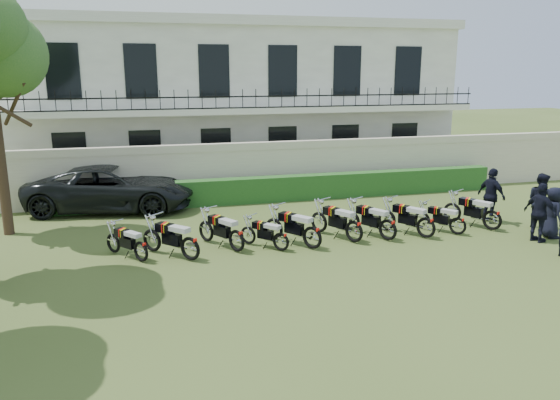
{
  "coord_description": "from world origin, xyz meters",
  "views": [
    {
      "loc": [
        -4.82,
        -13.57,
        5.21
      ],
      "look_at": [
        -0.54,
        2.69,
        1.15
      ],
      "focal_mm": 35.0,
      "sensor_mm": 36.0,
      "label": 1
    }
  ],
  "objects_px": {
    "motorcycle_4": "(312,232)",
    "motorcycle_0": "(141,247)",
    "officer_2": "(540,213)",
    "officer_5": "(491,196)",
    "motorcycle_3": "(281,237)",
    "motorcycle_7": "(426,223)",
    "motorcycle_5": "(354,226)",
    "officer_3": "(553,212)",
    "motorcycle_2": "(237,235)",
    "motorcycle_6": "(388,225)",
    "motorcycle_8": "(458,222)",
    "suv": "(111,188)",
    "officer_4": "(540,201)",
    "motorcycle_9": "(493,215)",
    "motorcycle_1": "(190,243)"
  },
  "relations": [
    {
      "from": "motorcycle_9",
      "to": "officer_5",
      "type": "bearing_deg",
      "value": 29.13
    },
    {
      "from": "officer_3",
      "to": "motorcycle_6",
      "type": "bearing_deg",
      "value": 91.45
    },
    {
      "from": "motorcycle_7",
      "to": "officer_4",
      "type": "xyz_separation_m",
      "value": [
        4.29,
        0.17,
        0.41
      ]
    },
    {
      "from": "motorcycle_2",
      "to": "motorcycle_8",
      "type": "height_order",
      "value": "motorcycle_2"
    },
    {
      "from": "motorcycle_3",
      "to": "officer_3",
      "type": "relative_size",
      "value": 0.81
    },
    {
      "from": "motorcycle_6",
      "to": "motorcycle_1",
      "type": "bearing_deg",
      "value": 153.0
    },
    {
      "from": "motorcycle_1",
      "to": "motorcycle_9",
      "type": "relative_size",
      "value": 0.85
    },
    {
      "from": "motorcycle_7",
      "to": "officer_2",
      "type": "distance_m",
      "value": 3.42
    },
    {
      "from": "motorcycle_6",
      "to": "officer_5",
      "type": "height_order",
      "value": "officer_5"
    },
    {
      "from": "motorcycle_2",
      "to": "officer_4",
      "type": "bearing_deg",
      "value": -31.59
    },
    {
      "from": "officer_2",
      "to": "officer_5",
      "type": "height_order",
      "value": "officer_5"
    },
    {
      "from": "motorcycle_5",
      "to": "officer_3",
      "type": "relative_size",
      "value": 1.17
    },
    {
      "from": "motorcycle_5",
      "to": "motorcycle_9",
      "type": "bearing_deg",
      "value": -28.16
    },
    {
      "from": "motorcycle_4",
      "to": "motorcycle_9",
      "type": "distance_m",
      "value": 6.32
    },
    {
      "from": "motorcycle_4",
      "to": "motorcycle_0",
      "type": "bearing_deg",
      "value": 141.44
    },
    {
      "from": "suv",
      "to": "officer_4",
      "type": "bearing_deg",
      "value": -102.42
    },
    {
      "from": "suv",
      "to": "motorcycle_2",
      "type": "bearing_deg",
      "value": -137.61
    },
    {
      "from": "motorcycle_0",
      "to": "motorcycle_6",
      "type": "distance_m",
      "value": 7.42
    },
    {
      "from": "officer_2",
      "to": "motorcycle_4",
      "type": "bearing_deg",
      "value": 66.11
    },
    {
      "from": "motorcycle_2",
      "to": "motorcycle_6",
      "type": "height_order",
      "value": "motorcycle_6"
    },
    {
      "from": "motorcycle_1",
      "to": "motorcycle_4",
      "type": "distance_m",
      "value": 3.58
    },
    {
      "from": "motorcycle_7",
      "to": "officer_3",
      "type": "xyz_separation_m",
      "value": [
        3.89,
        -0.89,
        0.29
      ]
    },
    {
      "from": "motorcycle_4",
      "to": "suv",
      "type": "distance_m",
      "value": 8.65
    },
    {
      "from": "motorcycle_0",
      "to": "officer_4",
      "type": "xyz_separation_m",
      "value": [
        12.97,
        0.11,
        0.48
      ]
    },
    {
      "from": "motorcycle_0",
      "to": "motorcycle_7",
      "type": "relative_size",
      "value": 0.82
    },
    {
      "from": "motorcycle_4",
      "to": "suv",
      "type": "relative_size",
      "value": 0.29
    },
    {
      "from": "motorcycle_2",
      "to": "officer_4",
      "type": "xyz_separation_m",
      "value": [
        10.27,
        -0.03,
        0.41
      ]
    },
    {
      "from": "motorcycle_6",
      "to": "suv",
      "type": "bearing_deg",
      "value": 114.06
    },
    {
      "from": "motorcycle_9",
      "to": "officer_2",
      "type": "relative_size",
      "value": 1.02
    },
    {
      "from": "motorcycle_7",
      "to": "motorcycle_3",
      "type": "bearing_deg",
      "value": 147.53
    },
    {
      "from": "motorcycle_0",
      "to": "officer_2",
      "type": "relative_size",
      "value": 0.8
    },
    {
      "from": "motorcycle_3",
      "to": "officer_4",
      "type": "bearing_deg",
      "value": -41.56
    },
    {
      "from": "motorcycle_8",
      "to": "officer_2",
      "type": "relative_size",
      "value": 0.79
    },
    {
      "from": "motorcycle_5",
      "to": "officer_5",
      "type": "xyz_separation_m",
      "value": [
        5.43,
        0.94,
        0.42
      ]
    },
    {
      "from": "motorcycle_7",
      "to": "officer_4",
      "type": "relative_size",
      "value": 0.96
    },
    {
      "from": "motorcycle_2",
      "to": "motorcycle_4",
      "type": "height_order",
      "value": "motorcycle_4"
    },
    {
      "from": "motorcycle_8",
      "to": "officer_3",
      "type": "bearing_deg",
      "value": -57.29
    },
    {
      "from": "officer_2",
      "to": "officer_4",
      "type": "relative_size",
      "value": 0.99
    },
    {
      "from": "officer_2",
      "to": "officer_5",
      "type": "bearing_deg",
      "value": -12.43
    },
    {
      "from": "motorcycle_3",
      "to": "motorcycle_8",
      "type": "relative_size",
      "value": 0.91
    },
    {
      "from": "motorcycle_9",
      "to": "motorcycle_3",
      "type": "bearing_deg",
      "value": 152.44
    },
    {
      "from": "motorcycle_5",
      "to": "suv",
      "type": "distance_m",
      "value": 9.5
    },
    {
      "from": "motorcycle_5",
      "to": "motorcycle_7",
      "type": "bearing_deg",
      "value": -32.68
    },
    {
      "from": "motorcycle_2",
      "to": "motorcycle_6",
      "type": "xyz_separation_m",
      "value": [
        4.72,
        -0.12,
        0.01
      ]
    },
    {
      "from": "motorcycle_4",
      "to": "suv",
      "type": "height_order",
      "value": "suv"
    },
    {
      "from": "officer_5",
      "to": "officer_4",
      "type": "bearing_deg",
      "value": -140.83
    },
    {
      "from": "motorcycle_4",
      "to": "motorcycle_7",
      "type": "height_order",
      "value": "motorcycle_4"
    },
    {
      "from": "motorcycle_4",
      "to": "motorcycle_7",
      "type": "xyz_separation_m",
      "value": [
        3.78,
        0.11,
        -0.02
      ]
    },
    {
      "from": "motorcycle_0",
      "to": "motorcycle_3",
      "type": "distance_m",
      "value": 3.97
    },
    {
      "from": "motorcycle_3",
      "to": "motorcycle_7",
      "type": "height_order",
      "value": "motorcycle_7"
    }
  ]
}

